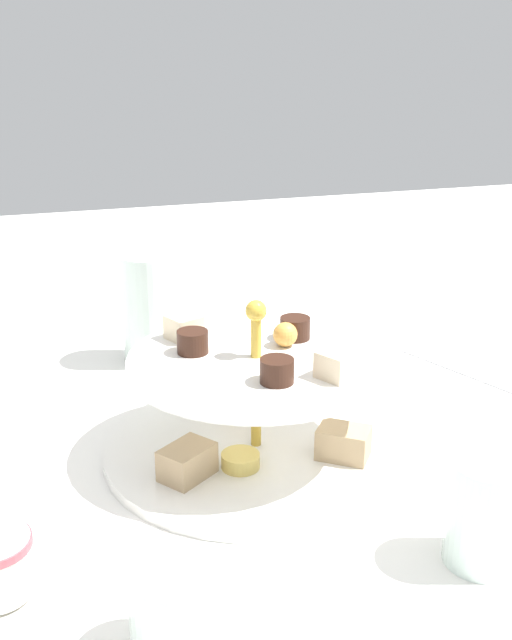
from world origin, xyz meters
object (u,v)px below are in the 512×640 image
water_glass_tall_right (150,309)px  water_glass_short_left (178,611)px  tiered_serving_stand (256,411)px  water_glass_mid_back (486,512)px  butter_knife_left (459,369)px

water_glass_tall_right → water_glass_short_left: water_glass_tall_right is taller
tiered_serving_stand → water_glass_short_left: size_ratio=4.43×
water_glass_mid_back → tiered_serving_stand: bearing=-150.9°
butter_knife_left → water_glass_mid_back: (0.33, -0.18, 0.04)m
butter_knife_left → water_glass_mid_back: size_ratio=1.93×
water_glass_tall_right → water_glass_mid_back: size_ratio=1.56×
butter_knife_left → water_glass_tall_right: bearing=45.7°
water_glass_tall_right → water_glass_short_left: size_ratio=2.05×
water_glass_short_left → butter_knife_left: (-0.36, 0.43, -0.03)m
tiered_serving_stand → water_glass_mid_back: (0.21, 0.12, -0.00)m
water_glass_tall_right → water_glass_short_left: 0.51m
tiered_serving_stand → water_glass_mid_back: tiered_serving_stand is taller
water_glass_short_left → water_glass_mid_back: 0.25m
water_glass_tall_right → butter_knife_left: 0.39m
water_glass_tall_right → butter_knife_left: water_glass_tall_right is taller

